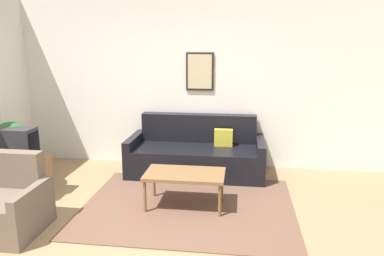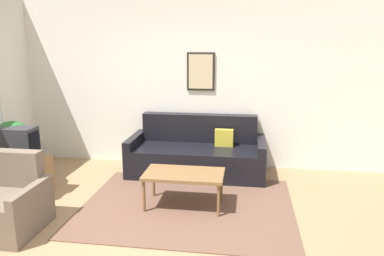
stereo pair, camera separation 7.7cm
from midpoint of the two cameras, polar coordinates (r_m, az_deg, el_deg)
ground_plane at (r=4.21m, az=-9.69°, el=-15.77°), size 16.00×16.00×0.00m
area_rug at (r=4.79m, az=-1.03°, el=-11.77°), size 2.61×2.08×0.01m
wall_back at (r=6.14m, az=-3.30°, el=6.82°), size 8.00×0.09×2.70m
couch at (r=5.83m, az=0.34°, el=-4.05°), size 2.07×0.90×0.88m
coffee_table at (r=4.64m, az=-1.58°, el=-7.28°), size 0.98×0.55×0.44m
tv_stand at (r=5.50m, az=-25.52°, el=-6.88°), size 0.79×0.46×0.53m
tv at (r=5.37m, az=-25.99°, el=-2.15°), size 0.59×0.28×0.41m
armchair at (r=4.64m, az=-27.65°, el=-10.57°), size 0.91×0.76×0.82m
potted_plant_tall at (r=5.60m, az=-26.10°, el=-2.45°), size 0.60×0.60×0.98m
potted_plant_by_window at (r=6.16m, az=-25.37°, el=-2.65°), size 0.50×0.50×0.76m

